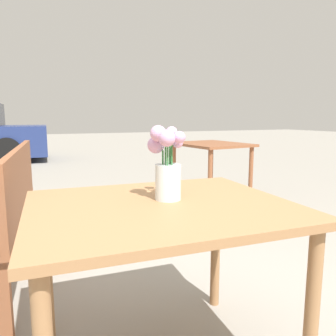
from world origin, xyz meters
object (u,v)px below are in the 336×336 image
(bench_near, at_px, (6,212))
(table_back, at_px, (211,152))
(table_front, at_px, (161,226))
(flower_vase, at_px, (167,169))

(bench_near, height_order, table_back, bench_near)
(table_front, xyz_separation_m, table_back, (1.65, 2.32, -0.01))
(table_front, distance_m, flower_vase, 0.23)
(table_front, distance_m, bench_near, 1.25)
(flower_vase, bearing_deg, bench_near, 121.39)
(table_front, relative_size, bench_near, 0.69)
(flower_vase, xyz_separation_m, bench_near, (-0.63, 1.04, -0.38))
(table_front, height_order, flower_vase, flower_vase)
(table_back, bearing_deg, bench_near, -151.26)
(table_back, bearing_deg, table_front, -125.52)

